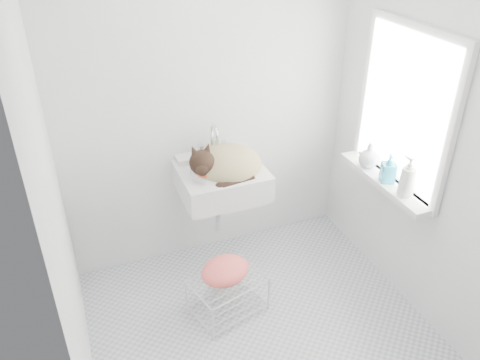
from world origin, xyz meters
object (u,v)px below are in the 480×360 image
object	(u,v)px
sink	(221,169)
wire_rack	(228,294)
bottle_c	(367,166)
cat	(223,165)
bottle_b	(386,181)
bottle_a	(404,195)

from	to	relation	value
sink	wire_rack	distance (m)	0.88
wire_rack	bottle_c	world-z (taller)	bottle_c
cat	wire_rack	world-z (taller)	cat
wire_rack	bottle_c	bearing A→B (deg)	8.20
cat	bottle_b	bearing A→B (deg)	-21.61
cat	bottle_b	world-z (taller)	cat
bottle_b	bottle_c	size ratio (longest dim) A/B	1.11
sink	cat	world-z (taller)	cat
sink	bottle_c	xyz separation A→B (m)	(1.00, -0.35, 0.00)
bottle_a	bottle_b	bearing A→B (deg)	90.00
cat	bottle_a	world-z (taller)	cat
bottle_a	cat	bearing A→B (deg)	142.89
bottle_a	bottle_b	size ratio (longest dim) A/B	1.15
bottle_b	bottle_c	distance (m)	0.23
bottle_a	bottle_c	xyz separation A→B (m)	(0.00, 0.42, 0.00)
sink	cat	size ratio (longest dim) A/B	1.12
cat	bottle_c	xyz separation A→B (m)	(0.99, -0.33, -0.04)
cat	bottle_a	size ratio (longest dim) A/B	2.33
bottle_a	bottle_b	xyz separation A→B (m)	(0.00, 0.19, 0.00)
sink	cat	distance (m)	0.05
bottle_b	bottle_a	bearing A→B (deg)	-90.00
bottle_b	sink	bearing A→B (deg)	150.17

